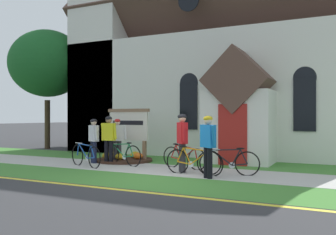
% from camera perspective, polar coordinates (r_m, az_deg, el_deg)
% --- Properties ---
extents(ground, '(140.00, 140.00, 0.00)m').
position_cam_1_polar(ground, '(13.54, 5.64, -6.95)').
color(ground, '#333335').
extents(sidewalk_slab, '(32.00, 2.17, 0.01)m').
position_cam_1_polar(sidewalk_slab, '(11.94, -3.33, -7.88)').
color(sidewalk_slab, '#B7B5AD').
rests_on(sidewalk_slab, ground).
extents(grass_verge, '(32.00, 2.03, 0.01)m').
position_cam_1_polar(grass_verge, '(10.18, -9.20, -9.28)').
color(grass_verge, '#427F33').
rests_on(grass_verge, ground).
extents(church_lawn, '(24.00, 2.42, 0.01)m').
position_cam_1_polar(church_lawn, '(13.98, 1.32, -6.71)').
color(church_lawn, '#427F33').
rests_on(church_lawn, ground).
extents(curb_paint_stripe, '(28.00, 0.16, 0.01)m').
position_cam_1_polar(curb_paint_stripe, '(9.27, -13.41, -10.23)').
color(curb_paint_stripe, yellow).
rests_on(curb_paint_stripe, ground).
extents(church_building, '(13.21, 11.02, 12.70)m').
position_cam_1_polar(church_building, '(19.41, 7.37, 9.42)').
color(church_building, silver).
rests_on(church_building, ground).
extents(church_sign, '(1.83, 0.19, 1.97)m').
position_cam_1_polar(church_sign, '(14.05, -6.16, -1.43)').
color(church_sign, '#7F6047').
rests_on(church_sign, ground).
extents(flower_bed, '(2.12, 2.12, 0.34)m').
position_cam_1_polar(flower_bed, '(13.89, -6.90, -6.38)').
color(flower_bed, '#382319').
rests_on(flower_bed, ground).
extents(bicycle_green, '(1.72, 0.54, 0.81)m').
position_cam_1_polar(bicycle_green, '(10.66, 9.35, -6.88)').
color(bicycle_green, black).
rests_on(bicycle_green, ground).
extents(bicycle_yellow, '(1.74, 0.47, 0.82)m').
position_cam_1_polar(bicycle_yellow, '(12.76, -7.08, -5.69)').
color(bicycle_yellow, black).
rests_on(bicycle_yellow, ground).
extents(bicycle_red, '(1.70, 0.49, 0.81)m').
position_cam_1_polar(bicycle_red, '(11.88, 2.44, -6.18)').
color(bicycle_red, black).
rests_on(bicycle_red, ground).
extents(bicycle_silver, '(1.79, 0.14, 0.84)m').
position_cam_1_polar(bicycle_silver, '(10.64, 4.01, -6.84)').
color(bicycle_silver, black).
rests_on(bicycle_silver, ground).
extents(bicycle_black, '(1.70, 0.68, 0.80)m').
position_cam_1_polar(bicycle_black, '(12.58, -12.65, -5.76)').
color(bicycle_black, black).
rests_on(bicycle_black, ground).
extents(cyclist_in_white_jersey, '(0.66, 0.27, 1.68)m').
position_cam_1_polar(cyclist_in_white_jersey, '(13.06, -9.19, -2.86)').
color(cyclist_in_white_jersey, black).
rests_on(cyclist_in_white_jersey, ground).
extents(cyclist_in_blue_jersey, '(0.47, 0.60, 1.75)m').
position_cam_1_polar(cyclist_in_blue_jersey, '(10.97, 2.22, -3.17)').
color(cyclist_in_blue_jersey, '#2D2D33').
rests_on(cyclist_in_blue_jersey, ground).
extents(cyclist_in_red_jersey, '(0.52, 0.59, 1.69)m').
position_cam_1_polar(cyclist_in_red_jersey, '(9.96, 6.23, -3.75)').
color(cyclist_in_red_jersey, black).
rests_on(cyclist_in_red_jersey, ground).
extents(cyclist_in_orange_jersey, '(0.59, 0.41, 1.59)m').
position_cam_1_polar(cyclist_in_orange_jersey, '(13.50, -7.86, -3.05)').
color(cyclist_in_orange_jersey, '#2D2D33').
rests_on(cyclist_in_orange_jersey, ground).
extents(cyclist_in_green_jersey, '(0.54, 0.46, 1.59)m').
position_cam_1_polar(cyclist_in_green_jersey, '(13.42, -11.45, -3.08)').
color(cyclist_in_green_jersey, '#191E38').
rests_on(cyclist_in_green_jersey, ground).
extents(yard_deciduous_tree, '(3.88, 3.88, 6.16)m').
position_cam_1_polar(yard_deciduous_tree, '(20.28, -18.21, 7.92)').
color(yard_deciduous_tree, '#3D2D1E').
rests_on(yard_deciduous_tree, ground).
extents(distant_hill, '(84.27, 52.92, 19.71)m').
position_cam_1_polar(distant_hill, '(94.00, 17.03, -0.89)').
color(distant_hill, '#847A5B').
rests_on(distant_hill, ground).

